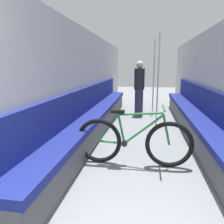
{
  "coord_description": "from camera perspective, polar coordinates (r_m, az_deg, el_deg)",
  "views": [
    {
      "loc": [
        0.03,
        -0.47,
        1.45
      ],
      "look_at": [
        -0.7,
        4.11,
        0.47
      ],
      "focal_mm": 35.0,
      "sensor_mm": 36.0,
      "label": 1
    }
  ],
  "objects": [
    {
      "name": "wall_left",
      "position": [
        4.62,
        -8.2,
        7.61
      ],
      "size": [
        0.1,
        11.05,
        2.22
      ],
      "primitive_type": "cube",
      "color": "#B2B2B7",
      "rests_on": "ground"
    },
    {
      "name": "wall_right",
      "position": [
        4.6,
        25.58,
        6.55
      ],
      "size": [
        0.1,
        11.05,
        2.22
      ],
      "primitive_type": "cube",
      "color": "#B2B2B7",
      "rests_on": "ground"
    },
    {
      "name": "bench_seat_row_left",
      "position": [
        4.92,
        -4.32,
        -1.26
      ],
      "size": [
        0.45,
        6.73,
        1.01
      ],
      "color": "#4C4C51",
      "rests_on": "ground"
    },
    {
      "name": "bench_seat_row_right",
      "position": [
        4.9,
        21.19,
        -2.09
      ],
      "size": [
        0.45,
        6.73,
        1.01
      ],
      "color": "#4C4C51",
      "rests_on": "ground"
    },
    {
      "name": "bicycle",
      "position": [
        3.25,
        5.52,
        -7.7
      ],
      "size": [
        1.72,
        0.46,
        0.89
      ],
      "rotation": [
        0.0,
        0.0,
        0.3
      ],
      "color": "black",
      "rests_on": "ground"
    },
    {
      "name": "grab_pole_near",
      "position": [
        6.78,
        10.8,
        8.54
      ],
      "size": [
        0.08,
        0.08,
        2.2
      ],
      "color": "gray",
      "rests_on": "ground"
    },
    {
      "name": "grab_pole_far",
      "position": [
        5.42,
        11.89,
        7.7
      ],
      "size": [
        0.08,
        0.08,
        2.2
      ],
      "color": "gray",
      "rests_on": "ground"
    },
    {
      "name": "passenger_standing",
      "position": [
        6.5,
        7.11,
        6.28
      ],
      "size": [
        0.3,
        0.3,
        1.59
      ],
      "rotation": [
        0.0,
        0.0,
        0.65
      ],
      "color": "#332D4C",
      "rests_on": "ground"
    }
  ]
}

